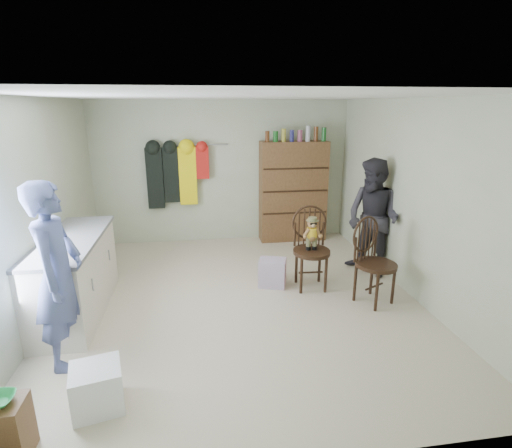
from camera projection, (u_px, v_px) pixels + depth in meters
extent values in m
plane|color=beige|center=(239.00, 300.00, 5.14)|extent=(5.00, 5.00, 0.00)
plane|color=beige|center=(223.00, 172.00, 7.15)|extent=(4.50, 0.00, 4.50)
plane|color=beige|center=(38.00, 213.00, 4.45)|extent=(0.00, 5.00, 5.00)
plane|color=beige|center=(413.00, 199.00, 5.10)|extent=(0.00, 5.00, 5.00)
plane|color=white|center=(236.00, 96.00, 4.42)|extent=(5.00, 5.00, 0.00)
cube|color=silver|center=(75.00, 277.00, 4.73)|extent=(0.60, 1.80, 0.90)
cube|color=slate|center=(70.00, 240.00, 4.59)|extent=(0.64, 1.86, 0.04)
cylinder|color=#99999E|center=(93.00, 285.00, 4.32)|extent=(0.02, 0.02, 0.14)
cylinder|color=#99999E|center=(109.00, 255.00, 5.17)|extent=(0.02, 0.02, 0.14)
cube|color=brown|center=(4.00, 431.00, 2.78)|extent=(0.32, 0.27, 0.45)
cube|color=white|center=(97.00, 388.00, 3.26)|extent=(0.47, 0.45, 0.37)
cylinder|color=black|center=(312.00, 252.00, 5.35)|extent=(0.52, 0.52, 0.05)
cylinder|color=black|center=(301.00, 276.00, 5.25)|extent=(0.04, 0.04, 0.50)
cylinder|color=black|center=(326.00, 275.00, 5.28)|extent=(0.04, 0.04, 0.50)
cylinder|color=black|center=(296.00, 266.00, 5.58)|extent=(0.04, 0.04, 0.50)
cylinder|color=black|center=(319.00, 265.00, 5.61)|extent=(0.04, 0.04, 0.50)
torus|color=black|center=(309.00, 222.00, 5.43)|extent=(0.48, 0.06, 0.48)
cylinder|color=black|center=(295.00, 234.00, 5.45)|extent=(0.03, 0.03, 0.33)
cylinder|color=black|center=(323.00, 234.00, 5.49)|extent=(0.03, 0.03, 0.33)
cylinder|color=gold|center=(312.00, 233.00, 5.29)|extent=(0.14, 0.14, 0.13)
cylinder|color=#475128|center=(311.00, 242.00, 5.33)|extent=(0.09, 0.09, 0.21)
sphere|color=#9E7042|center=(312.00, 223.00, 5.25)|extent=(0.13, 0.13, 0.13)
cylinder|color=#475128|center=(312.00, 219.00, 5.24)|extent=(0.11, 0.11, 0.04)
cube|color=black|center=(314.00, 224.00, 5.20)|extent=(0.09, 0.01, 0.02)
cylinder|color=black|center=(376.00, 265.00, 4.93)|extent=(0.65, 0.65, 0.05)
cylinder|color=black|center=(377.00, 293.00, 4.79)|extent=(0.04, 0.04, 0.49)
cylinder|color=black|center=(393.00, 286.00, 4.98)|extent=(0.04, 0.04, 0.49)
cylinder|color=black|center=(355.00, 283.00, 5.05)|extent=(0.04, 0.04, 0.49)
cylinder|color=black|center=(371.00, 277.00, 5.24)|extent=(0.04, 0.04, 0.49)
torus|color=black|center=(366.00, 234.00, 4.99)|extent=(0.43, 0.24, 0.47)
cylinder|color=black|center=(355.00, 250.00, 4.91)|extent=(0.03, 0.03, 0.32)
cylinder|color=black|center=(375.00, 244.00, 5.13)|extent=(0.03, 0.03, 0.32)
cube|color=#E57283|center=(272.00, 273.00, 5.50)|extent=(0.43, 0.38, 0.38)
imported|color=#525F97|center=(58.00, 276.00, 3.68)|extent=(0.44, 0.66, 1.79)
imported|color=#2D2B33|center=(373.00, 218.00, 5.71)|extent=(0.96, 1.03, 1.70)
cube|color=brown|center=(293.00, 192.00, 7.24)|extent=(1.20, 0.38, 1.80)
cube|color=black|center=(295.00, 213.00, 7.16)|extent=(1.16, 0.02, 0.03)
cube|color=black|center=(296.00, 191.00, 7.04)|extent=(1.16, 0.02, 0.03)
cube|color=black|center=(296.00, 168.00, 6.93)|extent=(1.16, 0.02, 0.03)
cylinder|color=#592D14|center=(267.00, 137.00, 6.79)|extent=(0.07, 0.07, 0.19)
cylinder|color=#19591E|center=(276.00, 137.00, 6.81)|extent=(0.09, 0.09, 0.18)
cylinder|color=#A59933|center=(284.00, 135.00, 6.82)|extent=(0.08, 0.08, 0.22)
cylinder|color=navy|center=(292.00, 136.00, 6.85)|extent=(0.07, 0.07, 0.20)
cylinder|color=#8C3F59|center=(300.00, 136.00, 6.87)|extent=(0.09, 0.09, 0.19)
cylinder|color=#B2B2B7|center=(308.00, 134.00, 6.88)|extent=(0.08, 0.08, 0.27)
cylinder|color=#592D14|center=(316.00, 134.00, 6.90)|extent=(0.08, 0.08, 0.25)
cylinder|color=#19591E|center=(324.00, 134.00, 6.92)|extent=(0.08, 0.08, 0.24)
cylinder|color=#99999E|center=(199.00, 145.00, 6.89)|extent=(1.00, 0.02, 0.02)
cube|color=black|center=(155.00, 178.00, 6.88)|extent=(0.28, 0.10, 1.05)
cube|color=black|center=(171.00, 175.00, 6.90)|extent=(0.26, 0.10, 0.95)
cube|color=yellow|center=(188.00, 176.00, 6.95)|extent=(0.30, 0.10, 1.00)
cube|color=red|center=(202.00, 163.00, 6.93)|extent=(0.22, 0.10, 0.55)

